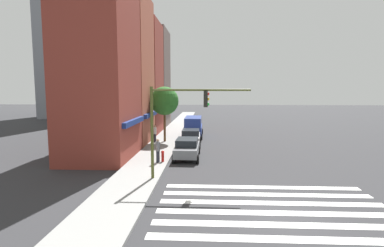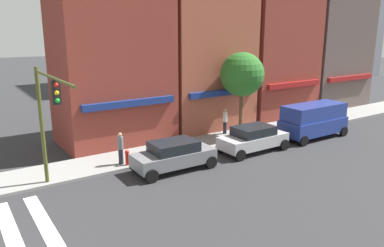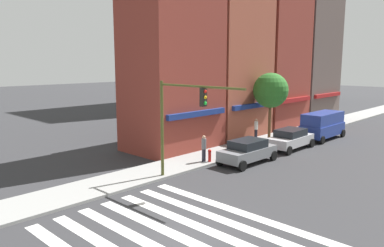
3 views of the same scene
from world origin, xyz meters
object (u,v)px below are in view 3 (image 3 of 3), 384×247
at_px(street_tree, 271,91).
at_px(sedan_grey, 248,151).
at_px(sedan_silver, 290,139).
at_px(van_blue, 323,124).
at_px(pedestrian_white_shirt, 256,129).
at_px(traffic_signal, 180,113).
at_px(fire_hydrant, 210,155).
at_px(pedestrian_grey_coat, 204,148).

bearing_deg(street_tree, sedan_grey, -158.31).
distance_m(sedan_grey, sedan_silver, 5.65).
height_order(van_blue, pedestrian_white_shirt, van_blue).
bearing_deg(sedan_grey, traffic_signal, 179.15).
height_order(fire_hydrant, street_tree, street_tree).
height_order(van_blue, pedestrian_grey_coat, van_blue).
relative_size(van_blue, street_tree, 0.88).
distance_m(sedan_silver, van_blue, 5.56).
xyz_separation_m(sedan_silver, street_tree, (1.39, 2.80, 3.51)).
bearing_deg(pedestrian_white_shirt, street_tree, -44.92).
bearing_deg(pedestrian_white_shirt, pedestrian_grey_coat, -157.09).
height_order(sedan_silver, street_tree, street_tree).
relative_size(pedestrian_white_shirt, street_tree, 0.31).
bearing_deg(pedestrian_grey_coat, sedan_grey, -0.19).
distance_m(pedestrian_white_shirt, street_tree, 3.47).
bearing_deg(van_blue, sedan_grey, 179.87).
height_order(traffic_signal, van_blue, traffic_signal).
height_order(sedan_grey, pedestrian_grey_coat, pedestrian_grey_coat).
distance_m(pedestrian_grey_coat, fire_hydrant, 0.60).
distance_m(sedan_grey, pedestrian_white_shirt, 7.43).
xyz_separation_m(sedan_silver, van_blue, (5.55, -0.00, 0.44)).
xyz_separation_m(van_blue, street_tree, (-4.16, 2.80, 3.07)).
distance_m(van_blue, fire_hydrant, 13.25).
xyz_separation_m(sedan_silver, pedestrian_white_shirt, (0.77, 3.73, 0.23)).
relative_size(traffic_signal, pedestrian_grey_coat, 3.34).
height_order(pedestrian_white_shirt, pedestrian_grey_coat, same).
relative_size(sedan_silver, van_blue, 0.88).
relative_size(sedan_silver, fire_hydrant, 5.25).
bearing_deg(van_blue, traffic_signal, 179.20).
xyz_separation_m(traffic_signal, sedan_grey, (6.10, -0.20, -3.15)).
bearing_deg(traffic_signal, fire_hydrant, 19.71).
bearing_deg(street_tree, traffic_signal, -168.82).
height_order(traffic_signal, pedestrian_white_shirt, traffic_signal).
height_order(sedan_grey, van_blue, van_blue).
distance_m(van_blue, street_tree, 5.88).
bearing_deg(pedestrian_white_shirt, sedan_grey, -138.22).
height_order(pedestrian_grey_coat, street_tree, street_tree).
xyz_separation_m(sedan_silver, pedestrian_grey_coat, (-7.80, 2.02, 0.23)).
bearing_deg(traffic_signal, street_tree, 11.18).
distance_m(sedan_grey, van_blue, 11.21).
bearing_deg(sedan_grey, pedestrian_grey_coat, 137.79).
height_order(sedan_silver, pedestrian_white_shirt, pedestrian_white_shirt).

